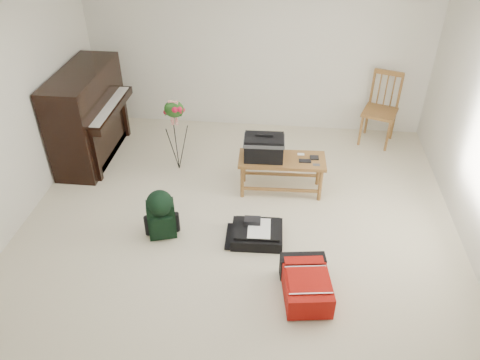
# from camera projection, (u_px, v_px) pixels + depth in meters

# --- Properties ---
(floor) EXTENTS (5.00, 5.50, 0.01)m
(floor) POSITION_uv_depth(u_px,v_px,m) (235.00, 241.00, 5.19)
(floor) COLOR beige
(floor) RESTS_ON ground
(ceiling) EXTENTS (5.00, 5.50, 0.01)m
(ceiling) POSITION_uv_depth(u_px,v_px,m) (234.00, 11.00, 3.76)
(ceiling) COLOR white
(ceiling) RESTS_ON wall_back
(wall_back) EXTENTS (5.00, 0.04, 2.50)m
(wall_back) POSITION_uv_depth(u_px,v_px,m) (257.00, 47.00, 6.71)
(wall_back) COLOR silver
(wall_back) RESTS_ON floor
(piano) EXTENTS (0.71, 1.50, 1.25)m
(piano) POSITION_uv_depth(u_px,v_px,m) (89.00, 117.00, 6.34)
(piano) COLOR black
(piano) RESTS_ON floor
(bench) EXTENTS (1.08, 0.46, 0.82)m
(bench) POSITION_uv_depth(u_px,v_px,m) (270.00, 151.00, 5.66)
(bench) COLOR olive
(bench) RESTS_ON floor
(dining_chair) EXTENTS (0.58, 0.58, 1.04)m
(dining_chair) POSITION_uv_depth(u_px,v_px,m) (380.00, 110.00, 6.72)
(dining_chair) COLOR olive
(dining_chair) RESTS_ON floor
(red_suitcase) EXTENTS (0.52, 0.70, 0.27)m
(red_suitcase) POSITION_uv_depth(u_px,v_px,m) (306.00, 281.00, 4.52)
(red_suitcase) COLOR #AF1907
(red_suitcase) RESTS_ON floor
(black_duffel) EXTENTS (0.58, 0.47, 0.24)m
(black_duffel) POSITION_uv_depth(u_px,v_px,m) (257.00, 233.00, 5.18)
(black_duffel) COLOR black
(black_duffel) RESTS_ON floor
(green_backpack) EXTENTS (0.34, 0.31, 0.59)m
(green_backpack) POSITION_uv_depth(u_px,v_px,m) (161.00, 212.00, 5.09)
(green_backpack) COLOR black
(green_backpack) RESTS_ON floor
(flower_stand) EXTENTS (0.35, 0.35, 1.04)m
(flower_stand) POSITION_uv_depth(u_px,v_px,m) (176.00, 136.00, 6.11)
(flower_stand) COLOR black
(flower_stand) RESTS_ON floor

